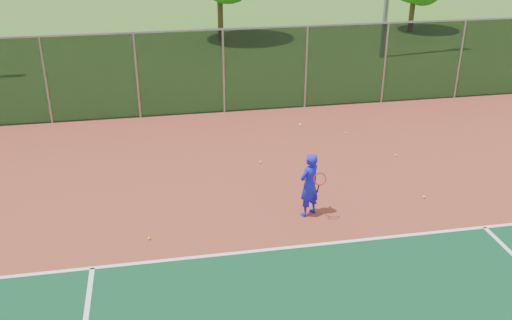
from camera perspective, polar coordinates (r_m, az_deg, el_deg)
The scene contains 8 objects.
court_apron at distance 12.96m, azimuth 16.46°, elevation -9.66°, with size 30.00×20.00×0.02m, color #953A25.
fence_back at distance 20.87m, azimuth 5.03°, elevation 9.30°, with size 30.00×0.06×3.03m.
tennis_player at distance 13.76m, azimuth 5.35°, elevation -2.48°, with size 0.71×0.73×2.38m.
practice_ball_0 at distance 17.66m, azimuth 13.81°, elevation 0.48°, with size 0.07×0.07×0.07m, color #C8DC19.
practice_ball_1 at distance 15.42m, azimuth 16.46°, elevation -3.57°, with size 0.07×0.07×0.07m, color #C8DC19.
practice_ball_2 at distance 19.01m, azimuth 8.99°, elevation 2.69°, with size 0.07×0.07×0.07m, color #C8DC19.
practice_ball_3 at distance 16.70m, azimuth 0.45°, elevation -0.21°, with size 0.07×0.07×0.07m, color #C8DC19.
practice_ball_4 at distance 13.32m, azimuth -10.64°, elevation -7.71°, with size 0.07×0.07×0.07m, color #C8DC19.
Camera 1 is at (-5.41, -7.37, 7.13)m, focal length 40.00 mm.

